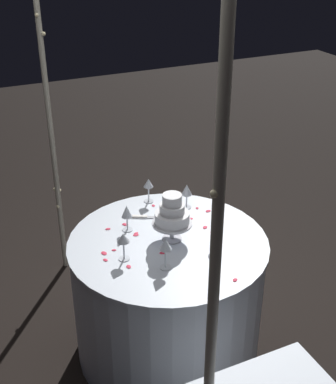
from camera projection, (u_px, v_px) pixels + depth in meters
ground_plane at (168, 346)px, 3.23m from camera, size 12.00×12.00×0.00m
decorative_arch at (97, 112)px, 2.36m from camera, size 2.25×0.06×2.41m
main_table at (168, 297)px, 3.05m from camera, size 1.11×1.11×0.77m
tiered_cake at (172, 214)px, 2.81m from camera, size 0.22×0.22×0.28m
wine_glass_0 at (148, 185)px, 3.21m from camera, size 0.06×0.06×0.16m
wine_glass_1 at (218, 225)px, 2.78m from camera, size 0.06×0.06×0.17m
wine_glass_2 at (123, 239)px, 2.66m from camera, size 0.06×0.06×0.16m
wine_glass_3 at (187, 191)px, 3.14m from camera, size 0.06×0.06×0.16m
wine_glass_4 at (166, 246)px, 2.59m from camera, size 0.06×0.06×0.17m
wine_glass_5 at (127, 213)px, 2.92m from camera, size 0.06×0.06×0.16m
cake_knife at (154, 217)px, 3.09m from camera, size 0.15×0.27×0.01m
rose_petal_0 at (108, 229)px, 2.98m from camera, size 0.03×0.03×0.00m
rose_petal_1 at (190, 219)px, 3.07m from camera, size 0.03×0.04×0.00m
rose_petal_2 at (212, 233)px, 2.94m from camera, size 0.03×0.03×0.00m
rose_petal_3 at (197, 208)px, 3.19m from camera, size 0.03×0.03×0.00m
rose_petal_4 at (208, 211)px, 3.16m from camera, size 0.03×0.04×0.00m
rose_petal_5 at (169, 206)px, 3.21m from camera, size 0.03×0.04×0.00m
rose_petal_6 at (214, 212)px, 3.14m from camera, size 0.03×0.03×0.00m
rose_petal_7 at (162, 253)px, 2.76m from camera, size 0.03×0.04×0.00m
rose_petal_8 at (136, 233)px, 2.94m from camera, size 0.02×0.03×0.00m
rose_petal_9 at (205, 227)px, 2.99m from camera, size 0.04×0.04×0.00m
rose_petal_10 at (213, 270)px, 2.64m from camera, size 0.02×0.03×0.00m
rose_petal_11 at (104, 253)px, 2.76m from camera, size 0.04×0.04×0.00m
rose_petal_12 at (235, 280)px, 2.56m from camera, size 0.03×0.04×0.00m
rose_petal_13 at (125, 224)px, 3.02m from camera, size 0.05×0.04×0.00m
rose_petal_14 at (129, 267)px, 2.66m from camera, size 0.03×0.02×0.00m
rose_petal_15 at (153, 206)px, 3.21m from camera, size 0.03×0.02×0.00m
rose_petal_16 at (106, 260)px, 2.71m from camera, size 0.03×0.03×0.00m
rose_petal_17 at (114, 250)px, 2.79m from camera, size 0.02×0.03×0.00m
rose_petal_18 at (136, 235)px, 2.92m from camera, size 0.03×0.04×0.00m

